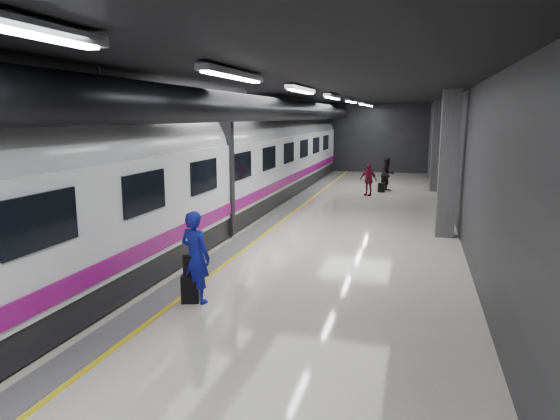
% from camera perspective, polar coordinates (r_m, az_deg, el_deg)
% --- Properties ---
extents(ground, '(40.00, 40.00, 0.00)m').
position_cam_1_polar(ground, '(15.02, 0.94, -3.61)').
color(ground, silver).
rests_on(ground, ground).
extents(platform_hall, '(10.02, 40.02, 4.51)m').
position_cam_1_polar(platform_hall, '(15.56, 0.84, 10.05)').
color(platform_hall, black).
rests_on(platform_hall, ground).
extents(train, '(3.05, 38.00, 4.05)m').
position_cam_1_polar(train, '(15.77, -10.57, 4.53)').
color(train, black).
rests_on(train, ground).
extents(traveler_main, '(0.78, 0.62, 1.88)m').
position_cam_1_polar(traveler_main, '(10.14, -9.65, -5.31)').
color(traveler_main, '#1722AE').
rests_on(traveler_main, ground).
extents(suitcase_main, '(0.40, 0.32, 0.57)m').
position_cam_1_polar(suitcase_main, '(10.31, -10.24, -8.88)').
color(suitcase_main, black).
rests_on(suitcase_main, ground).
extents(shoulder_bag, '(0.35, 0.28, 0.41)m').
position_cam_1_polar(shoulder_bag, '(10.16, -10.17, -6.26)').
color(shoulder_bag, black).
rests_on(shoulder_bag, suitcase_main).
extents(traveler_far_a, '(1.04, 1.01, 1.68)m').
position_cam_1_polar(traveler_far_a, '(25.66, 12.17, 4.01)').
color(traveler_far_a, black).
rests_on(traveler_far_a, ground).
extents(traveler_far_b, '(0.95, 0.71, 1.50)m').
position_cam_1_polar(traveler_far_b, '(24.00, 10.06, 3.43)').
color(traveler_far_b, maroon).
rests_on(traveler_far_b, ground).
extents(suitcase_far, '(0.36, 0.30, 0.46)m').
position_cam_1_polar(suitcase_far, '(25.21, 11.49, 2.52)').
color(suitcase_far, black).
rests_on(suitcase_far, ground).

